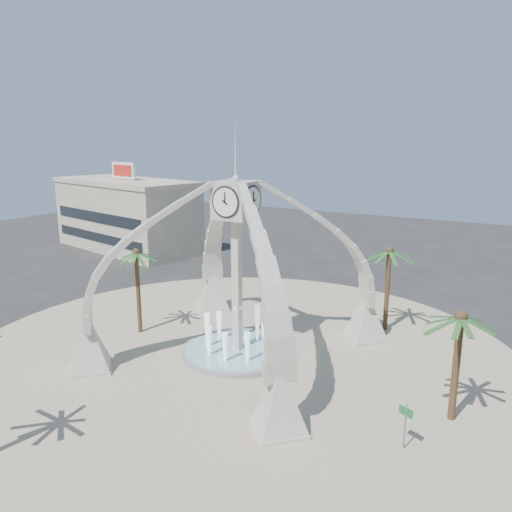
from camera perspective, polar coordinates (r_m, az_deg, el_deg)
The scene contains 9 objects.
ground at distance 36.39m, azimuth -2.13°, elevation -11.13°, with size 140.00×140.00×0.00m, color #282828.
plaza at distance 36.38m, azimuth -2.13°, elevation -11.09°, with size 40.00×40.00×0.06m, color tan.
clock_tower at distance 34.22m, azimuth -2.22°, elevation -1.19°, with size 17.94×17.94×16.30m.
fountain at distance 36.27m, azimuth -2.13°, elevation -10.72°, with size 8.00×8.00×3.62m.
building_nw at distance 71.27m, azimuth -14.58°, elevation 4.63°, with size 23.75×13.73×11.90m.
palm_east at distance 28.31m, azimuth 22.37°, elevation -6.61°, with size 5.52×5.52×6.77m.
palm_west at distance 39.31m, azimuth -13.55°, elevation 0.24°, with size 4.81×4.81×7.24m.
palm_north at distance 40.04m, azimuth 15.02°, elevation 0.45°, with size 5.02×5.02×7.33m.
street_sign at distance 26.58m, azimuth 16.73°, elevation -17.24°, with size 0.85×0.40×2.50m.
Camera 1 is at (17.82, -27.93, 15.05)m, focal length 35.00 mm.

